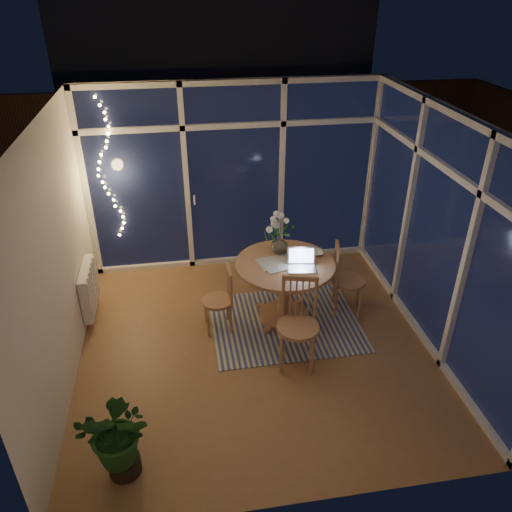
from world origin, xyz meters
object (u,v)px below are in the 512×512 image
object	(u,v)px
dining_table	(284,291)
chair_left	(217,299)
chair_right	(349,279)
flower_vase	(279,244)
potted_plant	(120,441)
chair_front	(298,325)
laptop	(302,260)

from	to	relation	value
dining_table	chair_left	size ratio (longest dim) A/B	1.40
chair_right	flower_vase	xyz separation A→B (m)	(-0.83, 0.23, 0.43)
dining_table	potted_plant	bearing A→B (deg)	-133.17
chair_right	potted_plant	world-z (taller)	chair_right
dining_table	chair_front	world-z (taller)	chair_front
chair_right	chair_left	bearing A→B (deg)	106.73
chair_left	potted_plant	bearing A→B (deg)	-29.87
chair_right	dining_table	bearing A→B (deg)	105.63
flower_vase	chair_front	bearing A→B (deg)	-90.48
dining_table	chair_front	distance (m)	0.82
chair_front	chair_left	bearing A→B (deg)	150.76
laptop	flower_vase	world-z (taller)	laptop
chair_front	laptop	world-z (taller)	laptop
chair_front	laptop	size ratio (longest dim) A/B	3.19
chair_front	potted_plant	bearing A→B (deg)	-133.64
laptop	dining_table	bearing A→B (deg)	144.07
chair_front	potted_plant	size ratio (longest dim) A/B	1.36
dining_table	chair_front	bearing A→B (deg)	-91.94
chair_left	chair_front	distance (m)	1.09
dining_table	flower_vase	xyz separation A→B (m)	(-0.02, 0.27, 0.50)
chair_left	flower_vase	xyz separation A→B (m)	(0.80, 0.33, 0.49)
chair_right	potted_plant	xyz separation A→B (m)	(-2.62, -1.95, -0.09)
chair_right	flower_vase	size ratio (longest dim) A/B	4.49
dining_table	flower_vase	bearing A→B (deg)	94.00
chair_front	flower_vase	distance (m)	1.15
laptop	potted_plant	size ratio (longest dim) A/B	0.42
flower_vase	laptop	bearing A→B (deg)	-67.28
laptop	potted_plant	xyz separation A→B (m)	(-1.96, -1.76, -0.54)
chair_right	flower_vase	distance (m)	0.97
chair_left	flower_vase	size ratio (longest dim) A/B	3.99
flower_vase	potted_plant	distance (m)	2.87
potted_plant	laptop	bearing A→B (deg)	41.92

